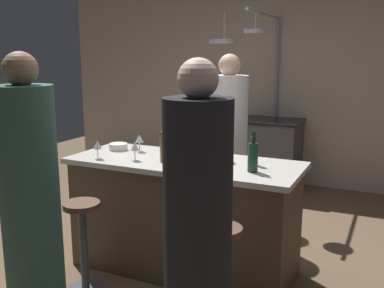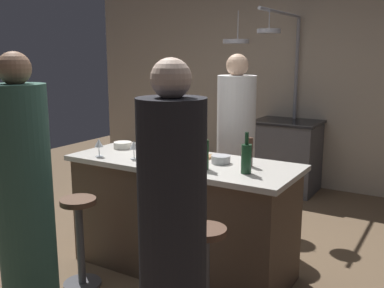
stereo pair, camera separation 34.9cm
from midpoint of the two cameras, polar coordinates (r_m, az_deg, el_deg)
The scene contains 20 objects.
ground_plane at distance 3.70m, azimuth -3.83°, elevation -15.81°, with size 9.00×9.00×0.00m, color brown.
back_wall at distance 5.95m, azimuth 9.52°, elevation 7.54°, with size 6.40×0.16×2.60m, color #BCAD99.
kitchen_island at distance 3.52m, azimuth -3.93°, elevation -9.24°, with size 1.80×0.72×0.90m.
stove_range at distance 5.70m, azimuth 8.13°, elevation -1.28°, with size 0.80×0.64×0.89m.
chef at distance 4.21m, azimuth 2.34°, elevation -0.94°, with size 0.36×0.36×1.70m.
bar_stool_right at distance 2.81m, azimuth 0.03°, elevation -16.52°, with size 0.28×0.28×0.68m.
guest_right at distance 2.32m, azimuth -3.65°, elevation -11.73°, with size 0.36×0.36×1.69m.
bar_stool_left at distance 3.35m, azimuth -16.87°, elevation -12.23°, with size 0.28×0.28×0.68m.
guest_left at distance 3.00m, azimuth -23.40°, elevation -6.97°, with size 0.36×0.36×1.72m.
overhead_pot_rack at distance 5.18m, azimuth 6.30°, elevation 10.74°, with size 0.61×1.31×2.17m.
cutting_board at distance 3.48m, azimuth -2.87°, elevation -1.61°, with size 0.32×0.22×0.02m, color #997047.
pepper_mill at distance 3.24m, azimuth 4.82°, elevation -0.89°, with size 0.05×0.05×0.21m, color #382319.
wine_bottle_red at distance 3.11m, azimuth -0.95°, elevation -1.25°, with size 0.07×0.07×0.29m.
wine_bottle_amber at distance 3.31m, azimuth -6.57°, elevation -0.28°, with size 0.07×0.07×0.32m.
wine_bottle_green at distance 3.04m, azimuth 4.65°, elevation -1.67°, with size 0.07×0.07×0.29m.
wine_glass_by_chef at distance 3.70m, azimuth -9.53°, elevation 0.57°, with size 0.07×0.07×0.15m.
wine_glass_near_right_guest at distance 3.40m, azimuth -10.36°, elevation -0.43°, with size 0.07×0.07×0.15m.
wine_glass_near_left_guest at distance 3.52m, azimuth -14.95°, elevation -0.24°, with size 0.07×0.07×0.15m.
mixing_bowl_ceramic at distance 3.82m, azimuth -12.12°, elevation -0.37°, with size 0.16×0.16×0.06m, color silver.
mixing_bowl_steel at distance 3.30m, azimuth 1.10°, elevation -1.95°, with size 0.14×0.14×0.06m, color #B7B7BC.
Camera 1 is at (1.46, -2.95, 1.70)m, focal length 41.19 mm.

